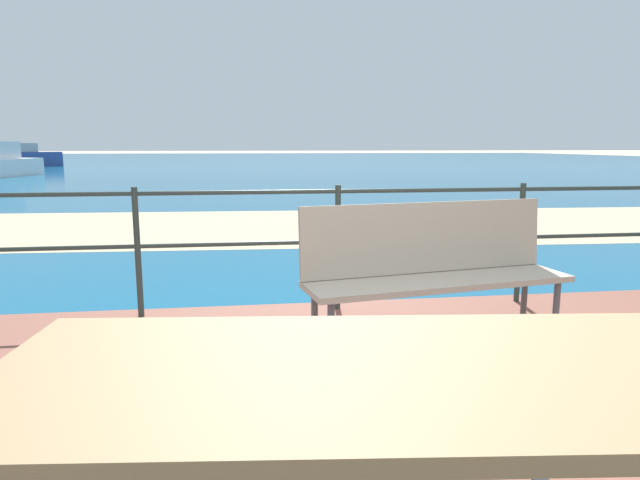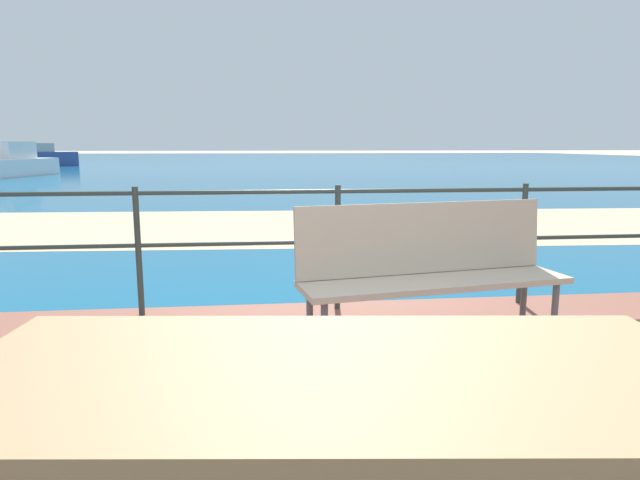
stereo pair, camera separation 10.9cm
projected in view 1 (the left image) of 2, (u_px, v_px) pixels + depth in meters
The scene contains 6 objects.
sea_water at pixel (253, 162), 40.96m from camera, with size 90.00×90.00×0.01m, color #145B84.
beach_strip at pixel (288, 226), 8.97m from camera, with size 54.00×4.08×0.01m, color tan.
picnic_table at pixel (371, 439), 1.24m from camera, with size 1.83×1.57×0.77m.
park_bench at pixel (433, 263), 3.33m from camera, with size 1.67×0.68×0.91m.
railing_fence at pixel (338, 230), 4.16m from camera, with size 5.94×0.04×0.96m.
boat_far at pixel (20, 158), 32.93m from camera, with size 4.67×3.03×1.39m.
Camera 1 is at (-0.69, -1.64, 1.31)m, focal length 30.84 mm.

